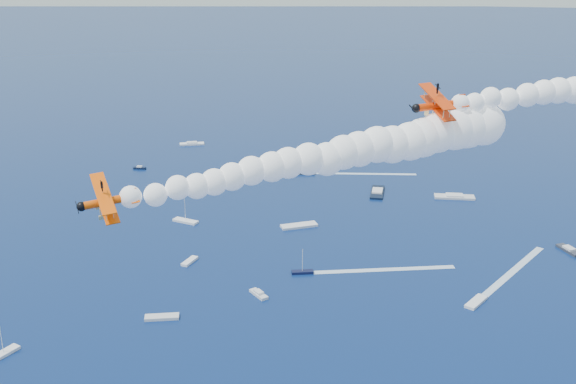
# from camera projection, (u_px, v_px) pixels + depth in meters

# --- Properties ---
(biplane_lead) EXTENTS (11.25, 12.58, 7.91)m
(biplane_lead) POSITION_uv_depth(u_px,v_px,m) (440.00, 105.00, 98.48)
(biplane_lead) COLOR red
(biplane_trail) EXTENTS (11.20, 11.94, 7.85)m
(biplane_trail) POSITION_uv_depth(u_px,v_px,m) (109.00, 201.00, 83.19)
(biplane_trail) COLOR #FF5505
(smoke_trail_trail) EXTENTS (60.87, 57.18, 10.79)m
(smoke_trail_trail) POSITION_uv_depth(u_px,v_px,m) (325.00, 157.00, 93.01)
(smoke_trail_trail) COLOR white
(spectator_boats) EXTENTS (201.81, 188.71, 0.70)m
(spectator_boats) POSITION_uv_depth(u_px,v_px,m) (323.00, 239.00, 200.88)
(spectator_boats) COLOR #2B303A
(spectator_boats) RESTS_ON ground
(boat_wakes) EXTENTS (74.88, 96.05, 0.04)m
(boat_wakes) POSITION_uv_depth(u_px,v_px,m) (414.00, 230.00, 207.81)
(boat_wakes) COLOR white
(boat_wakes) RESTS_ON ground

